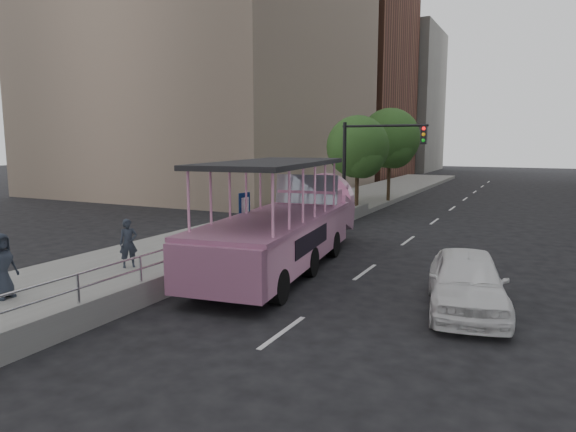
% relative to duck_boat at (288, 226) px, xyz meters
% --- Properties ---
extents(ground, '(160.00, 160.00, 0.00)m').
position_rel_duck_boat_xyz_m(ground, '(1.73, -3.80, -1.36)').
color(ground, black).
extents(sidewalk, '(5.50, 80.00, 0.30)m').
position_rel_duck_boat_xyz_m(sidewalk, '(-4.02, 6.20, -1.21)').
color(sidewalk, '#969691').
rests_on(sidewalk, ground).
extents(kerb_wall, '(0.24, 30.00, 0.36)m').
position_rel_duck_boat_xyz_m(kerb_wall, '(-1.39, -1.80, -0.88)').
color(kerb_wall, gray).
rests_on(kerb_wall, sidewalk).
extents(guardrail, '(0.07, 22.00, 0.71)m').
position_rel_duck_boat_xyz_m(guardrail, '(-1.39, -1.80, -0.21)').
color(guardrail, silver).
rests_on(guardrail, kerb_wall).
extents(duck_boat, '(4.03, 11.26, 3.66)m').
position_rel_duck_boat_xyz_m(duck_boat, '(0.00, 0.00, 0.00)').
color(duck_boat, black).
rests_on(duck_boat, ground).
extents(car, '(2.68, 4.82, 1.55)m').
position_rel_duck_boat_xyz_m(car, '(6.23, -2.41, -0.58)').
color(car, white).
rests_on(car, ground).
extents(pedestrian_near, '(0.65, 0.68, 1.55)m').
position_rel_duck_boat_xyz_m(pedestrian_near, '(-3.83, -3.65, -0.28)').
color(pedestrian_near, '#2A313E').
rests_on(pedestrian_near, sidewalk).
extents(pedestrian_far, '(0.60, 0.87, 1.70)m').
position_rel_duck_boat_xyz_m(pedestrian_far, '(-4.39, -7.54, -0.21)').
color(pedestrian_far, '#2A313E').
rests_on(pedestrian_far, sidewalk).
extents(parking_sign, '(0.12, 0.57, 2.54)m').
position_rel_duck_boat_xyz_m(parking_sign, '(-1.26, -0.80, 0.26)').
color(parking_sign, black).
rests_on(parking_sign, ground).
extents(traffic_signal, '(4.20, 0.32, 5.20)m').
position_rel_duck_boat_xyz_m(traffic_signal, '(0.03, 8.70, 2.14)').
color(traffic_signal, black).
rests_on(traffic_signal, ground).
extents(street_tree_near, '(3.52, 3.52, 5.72)m').
position_rel_duck_boat_xyz_m(street_tree_near, '(-1.57, 12.13, 2.46)').
color(street_tree_near, '#3D2B1C').
rests_on(street_tree_near, ground).
extents(street_tree_far, '(3.97, 3.97, 6.45)m').
position_rel_duck_boat_xyz_m(street_tree_far, '(-1.37, 18.13, 2.95)').
color(street_tree_far, '#3D2B1C').
rests_on(street_tree_far, ground).
extents(midrise_brick, '(18.00, 16.00, 26.00)m').
position_rel_duck_boat_xyz_m(midrise_brick, '(-16.27, 44.20, 11.64)').
color(midrise_brick, brown).
rests_on(midrise_brick, ground).
extents(midrise_stone_b, '(16.00, 14.00, 20.00)m').
position_rel_duck_boat_xyz_m(midrise_stone_b, '(-14.27, 60.20, 8.64)').
color(midrise_stone_b, gray).
rests_on(midrise_stone_b, ground).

